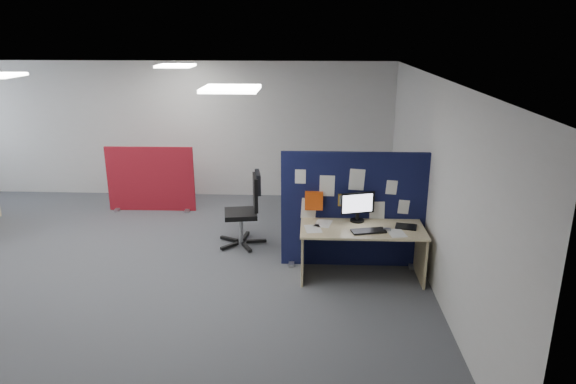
{
  "coord_description": "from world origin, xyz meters",
  "views": [
    {
      "loc": [
        2.87,
        -6.55,
        3.29
      ],
      "look_at": [
        2.54,
        0.61,
        1.0
      ],
      "focal_mm": 32.0,
      "sensor_mm": 36.0,
      "label": 1
    }
  ],
  "objects_px": {
    "red_divider": "(151,180)",
    "office_chair": "(248,205)",
    "monitor_main": "(358,205)",
    "navy_divider": "(352,210)",
    "main_desk": "(362,239)"
  },
  "relations": [
    {
      "from": "red_divider",
      "to": "office_chair",
      "type": "distance_m",
      "value": 2.52
    },
    {
      "from": "office_chair",
      "to": "monitor_main",
      "type": "bearing_deg",
      "value": -36.41
    },
    {
      "from": "main_desk",
      "to": "red_divider",
      "type": "relative_size",
      "value": 1.02
    },
    {
      "from": "monitor_main",
      "to": "red_divider",
      "type": "relative_size",
      "value": 0.28
    },
    {
      "from": "main_desk",
      "to": "navy_divider",
      "type": "bearing_deg",
      "value": 108.23
    },
    {
      "from": "red_divider",
      "to": "office_chair",
      "type": "relative_size",
      "value": 1.4
    },
    {
      "from": "office_chair",
      "to": "red_divider",
      "type": "bearing_deg",
      "value": 133.11
    },
    {
      "from": "monitor_main",
      "to": "red_divider",
      "type": "height_order",
      "value": "red_divider"
    },
    {
      "from": "monitor_main",
      "to": "office_chair",
      "type": "relative_size",
      "value": 0.4
    },
    {
      "from": "navy_divider",
      "to": "office_chair",
      "type": "height_order",
      "value": "navy_divider"
    },
    {
      "from": "monitor_main",
      "to": "main_desk",
      "type": "bearing_deg",
      "value": -92.41
    },
    {
      "from": "navy_divider",
      "to": "monitor_main",
      "type": "bearing_deg",
      "value": -65.77
    },
    {
      "from": "red_divider",
      "to": "office_chair",
      "type": "bearing_deg",
      "value": -37.81
    },
    {
      "from": "main_desk",
      "to": "red_divider",
      "type": "xyz_separation_m",
      "value": [
        -3.69,
        2.55,
        0.05
      ]
    },
    {
      "from": "red_divider",
      "to": "monitor_main",
      "type": "bearing_deg",
      "value": -33.42
    }
  ]
}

